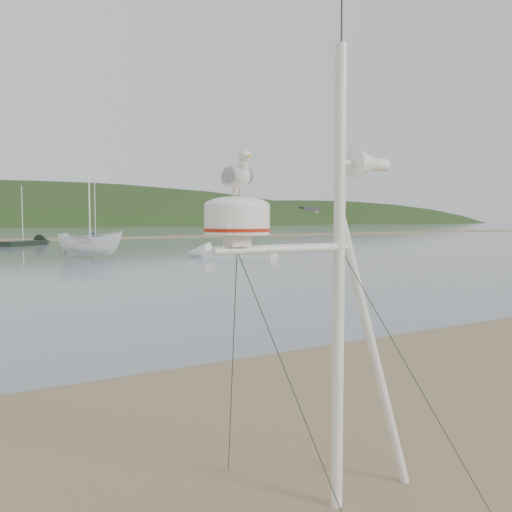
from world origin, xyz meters
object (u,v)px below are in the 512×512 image
sailboat_blue_far (94,241)px  boat_white (90,223)px  mast_rig (336,378)px  sailboat_white_near (217,253)px  sailboat_dark_mid (35,242)px

sailboat_blue_far → boat_white: bearing=-104.8°
mast_rig → boat_white: size_ratio=1.11×
sailboat_white_near → sailboat_blue_far: sailboat_blue_far is taller
mast_rig → sailboat_dark_mid: (5.94, 56.56, -1.00)m
boat_white → sailboat_dark_mid: 21.85m
boat_white → sailboat_dark_mid: size_ratio=0.73×
boat_white → sailboat_blue_far: size_ratio=0.66×
sailboat_dark_mid → sailboat_blue_far: size_ratio=0.90×
boat_white → sailboat_white_near: (7.93, -4.11, -2.18)m
sailboat_white_near → sailboat_dark_mid: sailboat_dark_mid is taller
boat_white → sailboat_dark_mid: sailboat_dark_mid is taller
boat_white → sailboat_blue_far: (5.90, 22.33, -2.18)m
boat_white → sailboat_blue_far: sailboat_blue_far is taller
boat_white → sailboat_blue_far: bearing=24.7°
mast_rig → sailboat_white_near: (14.22, 30.72, -1.00)m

